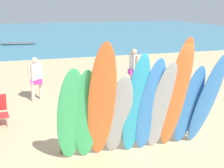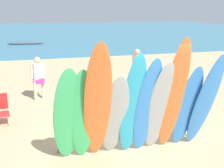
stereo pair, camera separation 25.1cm
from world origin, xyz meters
The scene contains 16 objects.
ground centered at (0.00, 14.00, 0.00)m, with size 60.00×60.00×0.00m, color tan.
ocean_water centered at (0.00, 32.04, 0.01)m, with size 60.00×40.00×0.02m, color teal.
surfboard_rack centered at (0.00, 0.00, 0.47)m, with size 3.35×0.07×0.58m.
surfboard_green_0 centered at (-1.45, -0.57, 1.07)m, with size 0.57×0.08×2.22m, color #38B266.
surfboard_green_1 centered at (-1.16, -0.58, 1.04)m, with size 0.50×0.06×2.17m, color #38B266.
surfboard_orange_2 centered at (-0.88, -0.76, 1.32)m, with size 0.55×0.07×2.82m, color orange.
surfboard_grey_3 centered at (-0.48, -0.60, 0.97)m, with size 0.56×0.08×2.06m, color #999EA3.
surfboard_teal_4 centered at (-0.12, -0.65, 1.18)m, with size 0.49×0.06×2.45m, color #289EC6.
surfboard_blue_5 centered at (0.21, -0.63, 1.12)m, with size 0.54×0.08×2.33m, color #337AD1.
surfboard_grey_6 centered at (0.49, -0.62, 1.08)m, with size 0.56×0.08×2.26m, color #999EA3.
surfboard_orange_7 centered at (0.77, -0.70, 1.32)m, with size 0.48×0.08×2.76m, color orange.
surfboard_blue_8 centered at (1.17, -0.60, 1.01)m, with size 0.51×0.06×2.13m, color #337AD1.
surfboard_blue_9 centered at (1.53, -0.71, 1.15)m, with size 0.50×0.08×2.42m, color #337AD1.
beachgoer_near_rack centered at (-1.96, 4.02, 0.87)m, with size 0.52×0.35×1.52m.
beachgoer_by_water centered at (1.75, 4.29, 0.93)m, with size 0.42×0.61×1.61m.
distant_boat centered at (-2.82, 19.72, 0.11)m, with size 3.07×0.90×0.24m.
Camera 1 is at (-2.20, -5.83, 3.18)m, focal length 45.78 mm.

